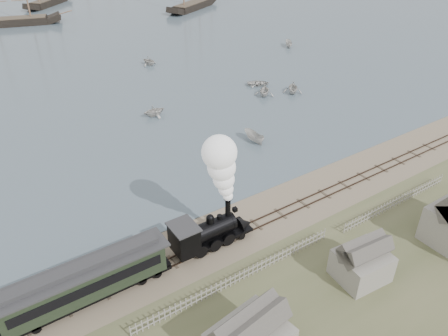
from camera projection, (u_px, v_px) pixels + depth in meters
ground at (252, 210)px, 43.51m from camera, size 600.00×600.00×0.00m
rail_track at (265, 221)px, 42.08m from camera, size 120.00×1.80×0.16m
picket_fence_west at (240, 282)px, 35.54m from camera, size 19.00×0.10×1.20m
picket_fence_east at (396, 206)px, 44.09m from camera, size 15.00×0.10×1.20m
shed_mid at (359, 277)px, 36.01m from camera, size 4.00×3.50×3.60m
locomotive at (220, 200)px, 37.20m from camera, size 8.15×3.04×10.16m
passenger_coach at (85, 281)px, 32.87m from camera, size 13.41×2.59×3.26m
beached_dinghy at (63, 276)px, 35.51m from camera, size 4.01×4.79×0.85m
rowboat_1 at (154, 111)px, 61.27m from camera, size 2.75×3.18×1.67m
rowboat_2 at (254, 137)px, 55.02m from camera, size 3.49×1.52×1.31m
rowboat_3 at (258, 83)px, 71.29m from camera, size 4.11×4.48×0.76m
rowboat_4 at (265, 90)px, 67.41m from camera, size 4.59×4.55×1.83m
rowboat_5 at (289, 44)px, 88.90m from camera, size 3.35×2.75×1.24m
rowboat_7 at (149, 61)px, 79.45m from camera, size 3.83×3.55×1.65m
rowboat_8 at (293, 87)px, 68.32m from camera, size 4.60×4.53×1.84m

